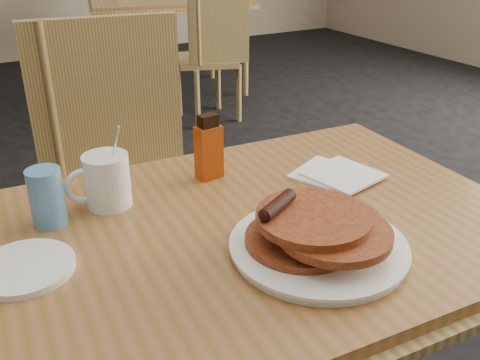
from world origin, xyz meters
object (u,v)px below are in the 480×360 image
(neighbor_table, at_px, (169,4))
(coffee_mug, at_px, (106,180))
(chair_neighbor_near, at_px, (213,48))
(blue_tumbler, at_px, (47,197))
(main_table, at_px, (242,244))
(chair_neighbor_far, at_px, (138,14))
(pancake_plate, at_px, (318,237))
(syrup_bottle, at_px, (209,149))
(chair_main_far, at_px, (122,158))

(neighbor_table, height_order, coffee_mug, coffee_mug)
(chair_neighbor_near, xyz_separation_m, blue_tumbler, (-1.46, -2.26, 0.29))
(main_table, bearing_deg, chair_neighbor_far, 73.79)
(chair_neighbor_far, bearing_deg, neighbor_table, -109.48)
(coffee_mug, xyz_separation_m, blue_tumbler, (-0.12, -0.02, 0.00))
(neighbor_table, bearing_deg, chair_neighbor_far, 90.46)
(chair_neighbor_near, relative_size, pancake_plate, 2.75)
(coffee_mug, relative_size, blue_tumbler, 1.52)
(main_table, relative_size, pancake_plate, 3.75)
(main_table, xyz_separation_m, pancake_plate, (0.07, -0.15, 0.07))
(chair_neighbor_far, xyz_separation_m, pancake_plate, (-1.07, -4.07, 0.24))
(syrup_bottle, distance_m, blue_tumbler, 0.36)
(pancake_plate, height_order, coffee_mug, coffee_mug)
(chair_main_far, distance_m, chair_neighbor_near, 2.07)
(pancake_plate, xyz_separation_m, syrup_bottle, (-0.03, 0.37, 0.04))
(neighbor_table, distance_m, pancake_plate, 3.51)
(chair_neighbor_near, bearing_deg, blue_tumbler, -102.37)
(neighbor_table, xyz_separation_m, pancake_plate, (-1.08, -3.34, 0.07))
(neighbor_table, bearing_deg, blue_tumbler, -116.02)
(syrup_bottle, bearing_deg, neighbor_table, 62.85)
(main_table, relative_size, neighbor_table, 0.88)
(main_table, height_order, chair_neighbor_far, chair_neighbor_far)
(main_table, xyz_separation_m, chair_neighbor_near, (1.14, 2.44, -0.19))
(coffee_mug, bearing_deg, neighbor_table, 56.08)
(neighbor_table, relative_size, syrup_bottle, 9.00)
(chair_main_far, bearing_deg, chair_neighbor_near, 63.72)
(neighbor_table, bearing_deg, chair_neighbor_near, -90.72)
(chair_main_far, distance_m, chair_neighbor_far, 3.40)
(chair_neighbor_near, height_order, syrup_bottle, syrup_bottle)
(chair_main_far, xyz_separation_m, chair_neighbor_far, (1.16, 3.20, -0.08))
(chair_neighbor_far, bearing_deg, main_table, -126.16)
(main_table, height_order, syrup_bottle, syrup_bottle)
(chair_neighbor_far, bearing_deg, chair_main_far, -129.90)
(neighbor_table, height_order, blue_tumbler, blue_tumbler)
(neighbor_table, relative_size, pancake_plate, 4.28)
(chair_main_far, height_order, blue_tumbler, chair_main_far)
(coffee_mug, bearing_deg, chair_neighbor_far, 60.53)
(chair_main_far, relative_size, blue_tumbler, 8.98)
(neighbor_table, xyz_separation_m, chair_neighbor_near, (-0.01, -0.75, -0.19))
(coffee_mug, bearing_deg, chair_main_far, 61.08)
(pancake_plate, relative_size, syrup_bottle, 2.10)
(chair_neighbor_far, height_order, syrup_bottle, same)
(syrup_bottle, bearing_deg, coffee_mug, 177.93)
(coffee_mug, bearing_deg, blue_tumbler, -179.94)
(main_table, xyz_separation_m, coffee_mug, (-0.20, 0.20, 0.10))
(pancake_plate, distance_m, coffee_mug, 0.44)
(chair_neighbor_far, height_order, chair_neighbor_near, chair_neighbor_far)
(chair_main_far, relative_size, coffee_mug, 5.93)
(chair_neighbor_far, distance_m, pancake_plate, 4.22)
(chair_main_far, height_order, syrup_bottle, chair_main_far)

